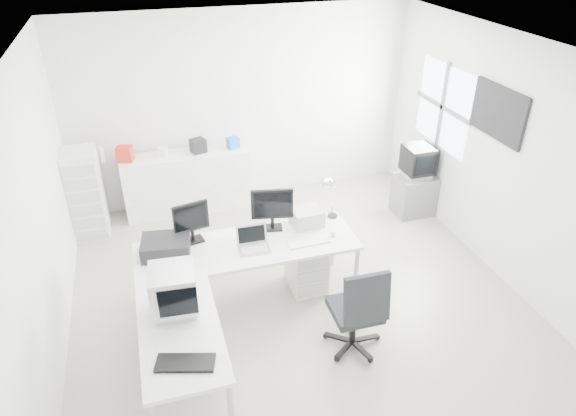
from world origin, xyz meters
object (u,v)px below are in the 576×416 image
object	(u,v)px
lcd_monitor_large	(272,210)
main_desk	(249,273)
lcd_monitor_small	(191,222)
office_chair	(355,306)
filing_cabinet	(86,194)
tv_cabinet	(414,194)
drawer_pedestal	(306,265)
laser_printer	(307,217)
crt_monitor	(174,294)
crt_tv	(418,162)
inkjet_printer	(166,246)
side_desk	(184,361)
sideboard	(188,182)
laptop	(254,241)

from	to	relation	value
lcd_monitor_large	main_desk	bearing A→B (deg)	-133.15
lcd_monitor_small	office_chair	bearing A→B (deg)	-54.25
lcd_monitor_small	filing_cabinet	size ratio (longest dim) A/B	0.40
lcd_monitor_large	tv_cabinet	world-z (taller)	lcd_monitor_large
drawer_pedestal	laser_printer	size ratio (longest dim) A/B	1.76
main_desk	lcd_monitor_small	distance (m)	0.87
lcd_monitor_small	crt_monitor	xyz separation A→B (m)	(-0.30, -1.10, -0.04)
crt_tv	filing_cabinet	bearing A→B (deg)	170.21
crt_monitor	office_chair	size ratio (longest dim) A/B	0.39
lcd_monitor_small	crt_tv	size ratio (longest dim) A/B	0.98
inkjet_printer	lcd_monitor_large	size ratio (longest dim) A/B	1.01
lcd_monitor_large	crt_tv	bearing A→B (deg)	33.46
side_desk	sideboard	bearing A→B (deg)	82.16
drawer_pedestal	office_chair	distance (m)	1.10
side_desk	laser_printer	size ratio (longest dim) A/B	4.10
lcd_monitor_large	sideboard	world-z (taller)	lcd_monitor_large
crt_tv	filing_cabinet	distance (m)	4.57
side_desk	sideboard	size ratio (longest dim) A/B	0.77
tv_cabinet	inkjet_printer	bearing A→B (deg)	-162.62
tv_cabinet	filing_cabinet	size ratio (longest dim) A/B	0.48
laptop	office_chair	size ratio (longest dim) A/B	0.31
inkjet_printer	lcd_monitor_large	world-z (taller)	lcd_monitor_large
laptop	crt_monitor	bearing A→B (deg)	-138.95
side_desk	drawer_pedestal	distance (m)	1.93
lcd_monitor_large	inkjet_printer	bearing A→B (deg)	-161.57
crt_monitor	sideboard	size ratio (longest dim) A/B	0.23
drawer_pedestal	inkjet_printer	xyz separation A→B (m)	(-1.55, 0.05, 0.54)
main_desk	office_chair	bearing A→B (deg)	-50.16
main_desk	lcd_monitor_large	bearing A→B (deg)	35.54
crt_monitor	tv_cabinet	world-z (taller)	crt_monitor
main_desk	lcd_monitor_small	world-z (taller)	lcd_monitor_small
main_desk	crt_monitor	bearing A→B (deg)	-135.00
sideboard	laptop	bearing A→B (deg)	-79.58
laptop	tv_cabinet	size ratio (longest dim) A/B	0.55
side_desk	tv_cabinet	xyz separation A→B (m)	(3.60, 2.33, -0.08)
lcd_monitor_large	side_desk	bearing A→B (deg)	-120.33
lcd_monitor_small	sideboard	size ratio (longest dim) A/B	0.27
lcd_monitor_large	lcd_monitor_small	bearing A→B (deg)	-168.69
lcd_monitor_large	office_chair	xyz separation A→B (m)	(0.49, -1.26, -0.47)
drawer_pedestal	laser_printer	distance (m)	0.58
crt_monitor	office_chair	xyz separation A→B (m)	(1.69, -0.16, -0.43)
drawer_pedestal	tv_cabinet	world-z (taller)	drawer_pedestal
office_chair	tv_cabinet	distance (m)	2.95
inkjet_printer	sideboard	size ratio (longest dim) A/B	0.27
main_desk	inkjet_printer	distance (m)	0.97
drawer_pedestal	inkjet_printer	bearing A→B (deg)	178.15
main_desk	tv_cabinet	xyz separation A→B (m)	(2.75, 1.23, -0.08)
side_desk	crt_tv	xyz separation A→B (m)	(3.60, 2.33, 0.44)
side_desk	lcd_monitor_small	distance (m)	1.52
laptop	lcd_monitor_small	bearing A→B (deg)	150.99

